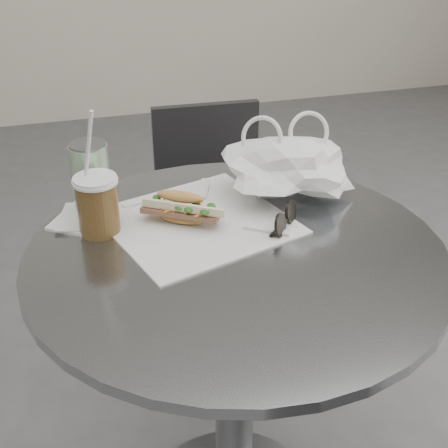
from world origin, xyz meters
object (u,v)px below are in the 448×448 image
object	(u,v)px
drink_can	(91,178)
sunglasses	(284,220)
iced_coffee	(97,204)
banh_mi	(181,208)
cafe_table	(235,365)
chair_far	(217,253)

from	to	relation	value
drink_can	sunglasses	bearing A→B (deg)	-26.97
iced_coffee	banh_mi	bearing A→B (deg)	-4.50
cafe_table	banh_mi	world-z (taller)	banh_mi
iced_coffee	drink_can	xyz separation A→B (m)	(-0.00, 0.09, 0.01)
cafe_table	sunglasses	bearing A→B (deg)	24.00
banh_mi	drink_can	xyz separation A→B (m)	(-0.16, 0.10, 0.04)
sunglasses	iced_coffee	bearing A→B (deg)	116.62
cafe_table	iced_coffee	size ratio (longest dim) A/B	3.15
cafe_table	chair_far	size ratio (longest dim) A/B	1.02
iced_coffee	drink_can	bearing A→B (deg)	91.41
chair_far	sunglasses	size ratio (longest dim) A/B	8.29
cafe_table	banh_mi	size ratio (longest dim) A/B	3.90
chair_far	drink_can	bearing A→B (deg)	50.14
banh_mi	iced_coffee	bearing A→B (deg)	-152.15
banh_mi	chair_far	bearing A→B (deg)	99.99
cafe_table	drink_can	bearing A→B (deg)	136.10
drink_can	banh_mi	bearing A→B (deg)	-32.93
banh_mi	iced_coffee	xyz separation A→B (m)	(-0.15, 0.01, 0.03)
cafe_table	chair_far	xyz separation A→B (m)	(0.13, 0.61, -0.13)
chair_far	sunglasses	bearing A→B (deg)	90.83
cafe_table	banh_mi	xyz separation A→B (m)	(-0.07, 0.12, 0.31)
sunglasses	drink_can	xyz separation A→B (m)	(-0.34, 0.17, 0.05)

